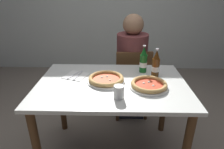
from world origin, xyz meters
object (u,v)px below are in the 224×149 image
Objects in this scene: pizza_marinara_far at (106,79)px; pizza_margherita_near at (149,85)px; beer_bottle_center at (156,65)px; napkin_with_cutlery at (76,76)px; diner_seated at (131,70)px; paper_cup at (119,92)px; chair_behind_table at (132,80)px; beer_bottle_left at (143,61)px; dining_table_main at (112,95)px.

pizza_margherita_near is at bearing -15.56° from pizza_marinara_far.
beer_bottle_center is 1.07× the size of napkin_with_cutlery.
paper_cup is at bearing -99.82° from diner_seated.
beer_bottle_center is at bearing 68.04° from pizza_margherita_near.
beer_bottle_center reaches higher than pizza_marinara_far.
chair_behind_table is 3.44× the size of beer_bottle_left.
pizza_marinara_far reaches higher than napkin_with_cutlery.
chair_behind_table is 0.92m from paper_cup.
napkin_with_cutlery is 2.44× the size of paper_cup.
chair_behind_table is 0.77m from napkin_with_cutlery.
napkin_with_cutlery is at bearing -179.56° from beer_bottle_center.
diner_seated is at bearing 80.18° from paper_cup.
beer_bottle_center is at bearing -73.32° from diner_seated.
beer_bottle_left and beer_bottle_center have the same top height.
paper_cup is at bearing 74.16° from chair_behind_table.
beer_bottle_left is at bearing 94.08° from chair_behind_table.
paper_cup reaches higher than pizza_marinara_far.
beer_bottle_left is (-0.01, 0.30, 0.08)m from pizza_margherita_near.
pizza_margherita_near reaches higher than dining_table_main.
diner_seated is 5.22× the size of napkin_with_cutlery.
beer_bottle_left is 1.07× the size of napkin_with_cutlery.
diner_seated is 3.90× the size of pizza_marinara_far.
beer_bottle_left reaches higher than dining_table_main.
chair_behind_table is at bearing 107.64° from beer_bottle_center.
paper_cup is (0.10, -0.26, 0.03)m from pizza_marinara_far.
paper_cup is (-0.23, -0.17, 0.03)m from pizza_margherita_near.
chair_behind_table reaches higher than napkin_with_cutlery.
pizza_margherita_near is at bearing 35.41° from paper_cup.
diner_seated reaches higher than pizza_margherita_near.
beer_bottle_left is 0.52m from paper_cup.
diner_seated is at bearing -88.00° from chair_behind_table.
paper_cup is at bearing -44.48° from napkin_with_cutlery.
diner_seated is 0.51m from beer_bottle_left.
diner_seated is at bearing 98.89° from beer_bottle_left.
diner_seated is at bearing 96.06° from pizza_margherita_near.
pizza_margherita_near is 0.35m from pizza_marinara_far.
dining_table_main is 1.41× the size of chair_behind_table.
napkin_with_cutlery reaches higher than dining_table_main.
beer_bottle_left is (0.32, 0.21, 0.08)m from pizza_marinara_far.
napkin_with_cutlery is (-0.53, -0.48, 0.27)m from chair_behind_table.
beer_bottle_left is (0.07, -0.43, 0.27)m from diner_seated.
beer_bottle_left reaches higher than paper_cup.
pizza_marinara_far reaches higher than dining_table_main.
dining_table_main is at bearing -25.57° from pizza_marinara_far.
pizza_marinara_far is at bearing -165.31° from beer_bottle_center.
napkin_with_cutlery is (-0.60, 0.20, -0.02)m from pizza_margherita_near.
chair_behind_table reaches higher than paper_cup.
paper_cup is at bearing -144.59° from pizza_margherita_near.
diner_seated is 0.76m from pizza_margherita_near.
dining_table_main is 0.42m from beer_bottle_left.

